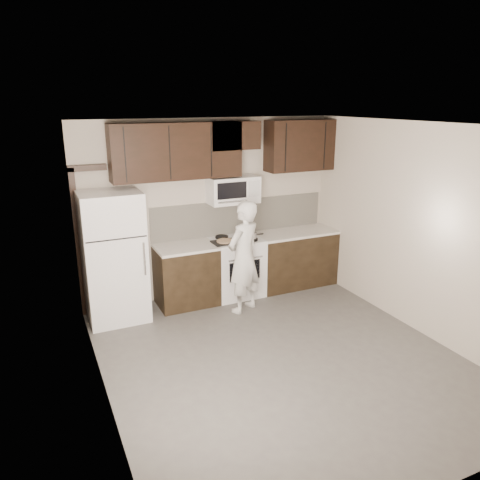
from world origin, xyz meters
TOP-DOWN VIEW (x-y plane):
  - floor at (0.00, 0.00)m, footprint 4.50×4.50m
  - back_wall at (0.00, 2.25)m, footprint 4.00×0.00m
  - ceiling at (0.00, 0.00)m, footprint 4.50×4.50m
  - counter_run at (0.60, 1.94)m, footprint 2.95×0.64m
  - stove at (0.30, 1.94)m, footprint 0.76×0.66m
  - backsplash at (0.50, 2.24)m, footprint 2.90×0.02m
  - upper_cabinets at (0.21, 2.08)m, footprint 3.48×0.35m
  - microwave at (0.30, 2.06)m, footprint 0.76×0.42m
  - refrigerator at (-1.55, 1.89)m, footprint 0.80×0.76m
  - door_trim at (-1.92, 2.21)m, footprint 0.50×0.08m
  - saucepan at (0.48, 1.79)m, footprint 0.28×0.16m
  - baking_tray at (0.07, 1.83)m, footprint 0.38×0.29m
  - pizza at (0.07, 1.83)m, footprint 0.26×0.26m
  - person at (0.16, 1.38)m, footprint 0.70×0.61m

SIDE VIEW (x-z plane):
  - floor at x=0.00m, z-range 0.00..0.00m
  - counter_run at x=0.60m, z-range 0.00..0.91m
  - stove at x=0.30m, z-range -0.01..0.93m
  - person at x=0.16m, z-range 0.00..1.63m
  - refrigerator at x=-1.55m, z-range 0.00..1.80m
  - baking_tray at x=0.07m, z-range 0.91..0.93m
  - pizza at x=0.07m, z-range 0.93..0.95m
  - saucepan at x=0.48m, z-range 0.90..1.05m
  - backsplash at x=0.50m, z-range 0.91..1.45m
  - door_trim at x=-1.92m, z-range 0.19..2.31m
  - back_wall at x=0.00m, z-range -0.65..3.35m
  - microwave at x=0.30m, z-range 1.45..1.85m
  - upper_cabinets at x=0.21m, z-range 1.89..2.67m
  - ceiling at x=0.00m, z-range 2.70..2.70m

